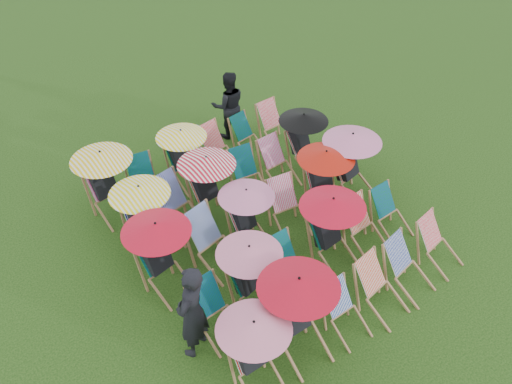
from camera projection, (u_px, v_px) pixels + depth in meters
ground at (270, 238)px, 10.50m from camera, size 100.00×100.00×0.00m
deckchair_0 at (256, 354)px, 7.82m from camera, size 1.05×1.09×1.25m
deckchair_1 at (299, 316)px, 8.21m from camera, size 1.20×1.25×1.42m
deckchair_2 at (347, 312)px, 8.68m from camera, size 0.55×0.76×0.82m
deckchair_3 at (382, 289)px, 8.97m from camera, size 0.72×0.92×0.92m
deckchair_4 at (409, 268)px, 9.31m from camera, size 0.75×0.94×0.92m
deckchair_5 at (440, 244)px, 9.76m from camera, size 0.70×0.88×0.87m
deckchair_6 at (216, 313)px, 8.62m from camera, size 0.65×0.87×0.90m
deckchair_7 at (252, 277)px, 8.90m from camera, size 1.05×1.14×1.24m
deckchair_8 at (290, 266)px, 9.37m from camera, size 0.60×0.82×0.87m
deckchair_9 at (333, 231)px, 9.63m from camera, size 1.12×1.19×1.33m
deckchair_10 at (366, 227)px, 10.04m from camera, size 0.65×0.88×0.92m
deckchair_11 at (392, 213)px, 10.37m from camera, size 0.59×0.80×0.85m
deckchair_12 at (161, 256)px, 9.17m from camera, size 1.12×1.22×1.33m
deckchair_13 at (214, 242)px, 9.68m from camera, size 0.86×1.06×1.03m
deckchair_14 at (248, 217)px, 10.00m from camera, size 0.99×1.06×1.18m
deckchair_15 at (289, 208)px, 10.42m from camera, size 0.74×0.94×0.93m
deckchair_16 at (325, 181)px, 10.70m from camera, size 1.08×1.15×1.28m
deckchair_17 at (353, 164)px, 11.04m from camera, size 1.14×1.24×1.35m
deckchair_18 at (143, 216)px, 9.95m from camera, size 1.07×1.11×1.27m
deckchair_19 at (179, 206)px, 10.38m from camera, size 0.83×1.05×1.03m
deckchair_20 at (209, 187)px, 10.56m from camera, size 1.09×1.16×1.29m
deckchair_21 at (249, 175)px, 11.20m from camera, size 0.71×0.90×0.90m
deckchair_22 at (279, 163)px, 11.48m from camera, size 0.64×0.87×0.91m
deckchair_23 at (305, 140)px, 11.78m from camera, size 1.02×1.11×1.21m
deckchair_24 at (106, 183)px, 10.59m from camera, size 1.14×1.21×1.35m
deckchair_25 at (145, 183)px, 11.01m from camera, size 0.73×0.91×0.90m
deckchair_26 at (184, 156)px, 11.36m from camera, size 1.01×1.07×1.20m
deckchair_27 at (219, 148)px, 11.89m from camera, size 0.70×0.90×0.90m
deckchair_28 at (248, 136)px, 12.30m from camera, size 0.64×0.81×0.81m
deckchair_29 at (276, 125)px, 12.57m from camera, size 0.61×0.84×0.89m
person_left at (192, 312)px, 8.13m from camera, size 0.74×0.67×1.71m
person_rear at (228, 105)px, 12.55m from camera, size 0.94×0.85×1.58m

